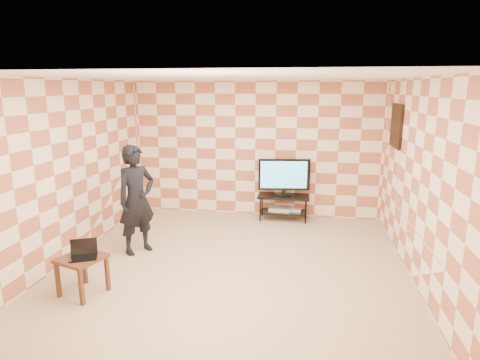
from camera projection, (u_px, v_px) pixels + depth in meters
name	position (u px, v px, depth m)	size (l,w,h in m)	color
floor	(234.00, 264.00, 5.97)	(5.00, 5.00, 0.00)	#C5AF89
wall_back	(255.00, 149.00, 8.07)	(5.00, 0.02, 2.70)	#F9E7C0
wall_front	(179.00, 240.00, 3.26)	(5.00, 0.02, 2.70)	#F9E7C0
wall_left	(71.00, 170.00, 6.06)	(0.02, 5.00, 2.70)	#F9E7C0
wall_right	(420.00, 182.00, 5.27)	(0.02, 5.00, 2.70)	#F9E7C0
ceiling	(233.00, 77.00, 5.36)	(5.00, 5.00, 0.02)	white
wall_art	(396.00, 126.00, 6.63)	(0.04, 0.72, 0.72)	black
tv_stand	(283.00, 202.00, 7.90)	(1.00, 0.45, 0.50)	black
tv	(284.00, 175.00, 7.78)	(1.00, 0.23, 0.73)	black
dvd_player	(280.00, 209.00, 7.99)	(0.41, 0.30, 0.07)	silver
game_console	(295.00, 210.00, 7.93)	(0.23, 0.17, 0.05)	silver
side_table	(82.00, 263.00, 5.02)	(0.63, 0.63, 0.50)	#3E2416
laptop	(84.00, 253.00, 4.99)	(0.40, 0.36, 0.21)	black
person	(137.00, 200.00, 6.25)	(0.63, 0.41, 1.72)	black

